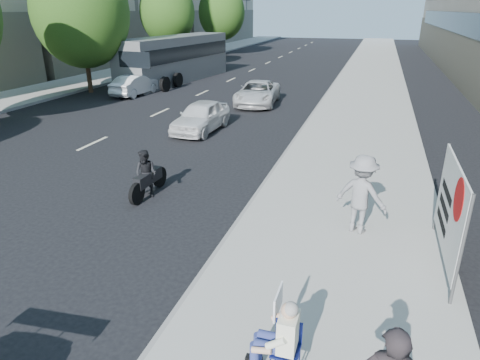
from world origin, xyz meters
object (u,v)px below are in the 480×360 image
at_px(bus, 176,59).
at_px(white_sedan_far, 257,93).
at_px(protest_banner, 450,209).
at_px(motorcycle, 147,176).
at_px(seated_protester, 279,333).
at_px(white_sedan_mid, 135,85).
at_px(jogger, 361,194).
at_px(white_sedan_near, 201,116).

bearing_deg(bus, white_sedan_far, -31.67).
height_order(protest_banner, bus, bus).
bearing_deg(motorcycle, seated_protester, -43.50).
distance_m(white_sedan_mid, bus, 6.21).
height_order(jogger, motorcycle, jogger).
xyz_separation_m(jogger, motorcycle, (-6.09, 0.63, -0.48)).
bearing_deg(white_sedan_far, motorcycle, -93.86).
distance_m(protest_banner, motorcycle, 8.03).
distance_m(seated_protester, white_sedan_near, 14.33).
height_order(white_sedan_far, bus, bus).
height_order(jogger, protest_banner, protest_banner).
distance_m(seated_protester, motorcycle, 7.58).
bearing_deg(protest_banner, white_sedan_mid, 136.57).
xyz_separation_m(white_sedan_mid, white_sedan_far, (8.29, -0.45, 0.02)).
relative_size(protest_banner, motorcycle, 1.50).
bearing_deg(motorcycle, white_sedan_far, 94.73).
height_order(white_sedan_near, motorcycle, motorcycle).
relative_size(protest_banner, white_sedan_far, 0.65).
distance_m(seated_protester, bus, 29.27).
height_order(protest_banner, motorcycle, protest_banner).
distance_m(seated_protester, protest_banner, 4.83).
height_order(seated_protester, white_sedan_mid, seated_protester).
bearing_deg(white_sedan_near, white_sedan_mid, 139.20).
relative_size(jogger, white_sedan_mid, 0.50).
xyz_separation_m(jogger, bus, (-14.71, 20.91, 0.52)).
xyz_separation_m(protest_banner, bus, (-16.48, 21.78, 0.23)).
bearing_deg(jogger, white_sedan_far, -45.75).
height_order(jogger, white_sedan_mid, jogger).
bearing_deg(motorcycle, white_sedan_near, 103.05).
relative_size(protest_banner, white_sedan_near, 0.77).
relative_size(jogger, motorcycle, 0.95).
bearing_deg(white_sedan_far, bus, 135.92).
height_order(seated_protester, white_sedan_near, seated_protester).
bearing_deg(jogger, white_sedan_mid, -25.08).
bearing_deg(seated_protester, white_sedan_mid, 125.22).
bearing_deg(white_sedan_far, protest_banner, -67.00).
height_order(white_sedan_near, white_sedan_far, white_sedan_near).
bearing_deg(white_sedan_far, white_sedan_mid, 171.45).
bearing_deg(white_sedan_mid, jogger, 137.86).
relative_size(seated_protester, bus, 0.11).
relative_size(seated_protester, motorcycle, 0.64).
bearing_deg(white_sedan_mid, seated_protester, 128.12).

